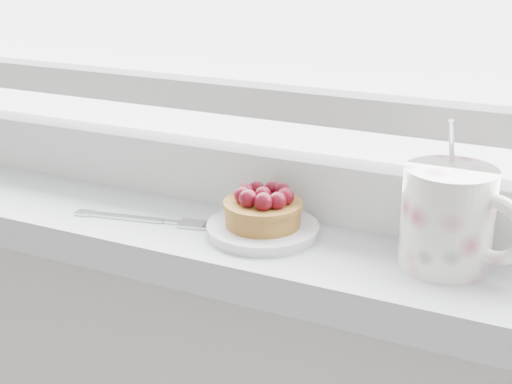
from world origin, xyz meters
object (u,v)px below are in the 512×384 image
Objects in this scene: saucer at (263,229)px; floral_mug at (451,217)px; raspberry_tart at (263,208)px; fork at (150,220)px.

floral_mug reaches higher than saucer.
saucer is at bearing 148.36° from raspberry_tart.
raspberry_tart is 0.14m from fork.
saucer is 0.20m from floral_mug.
floral_mug is 0.34m from fork.
saucer is 1.43× the size of raspberry_tart.
floral_mug is 0.77× the size of fork.
raspberry_tart is 0.59× the size of floral_mug.
floral_mug is at bearing 2.59° from raspberry_tart.
raspberry_tart is at bearing 9.28° from fork.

